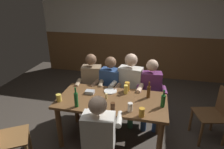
# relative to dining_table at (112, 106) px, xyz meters

# --- Properties ---
(ground_plane) EXTENTS (6.52, 6.52, 0.00)m
(ground_plane) POSITION_rel_dining_table_xyz_m (0.00, 0.06, -0.64)
(ground_plane) COLOR #423A33
(back_wall_upper) EXTENTS (5.29, 0.12, 1.38)m
(back_wall_upper) POSITION_rel_dining_table_xyz_m (0.00, 2.83, 1.24)
(back_wall_upper) COLOR silver
(back_wall_wainscot) EXTENTS (5.29, 0.12, 1.19)m
(back_wall_wainscot) POSITION_rel_dining_table_xyz_m (0.00, 2.83, -0.05)
(back_wall_wainscot) COLOR brown
(back_wall_wainscot) RESTS_ON ground_plane
(dining_table) EXTENTS (1.64, 0.82, 0.76)m
(dining_table) POSITION_rel_dining_table_xyz_m (0.00, 0.00, 0.00)
(dining_table) COLOR brown
(dining_table) RESTS_ON ground_plane
(person_0) EXTENTS (0.53, 0.57, 1.22)m
(person_0) POSITION_rel_dining_table_xyz_m (-0.54, 0.63, 0.03)
(person_0) COLOR #997F60
(person_0) RESTS_ON ground_plane
(person_1) EXTENTS (0.53, 0.57, 1.20)m
(person_1) POSITION_rel_dining_table_xyz_m (-0.19, 0.63, 0.02)
(person_1) COLOR #2D4C84
(person_1) RESTS_ON ground_plane
(person_2) EXTENTS (0.59, 0.57, 1.27)m
(person_2) POSITION_rel_dining_table_xyz_m (0.18, 0.65, 0.07)
(person_2) COLOR silver
(person_2) RESTS_ON ground_plane
(person_3) EXTENTS (0.53, 0.53, 1.19)m
(person_3) POSITION_rel_dining_table_xyz_m (0.56, 0.63, 0.01)
(person_3) COLOR #6B2D66
(person_3) RESTS_ON ground_plane
(person_4) EXTENTS (0.54, 0.56, 1.19)m
(person_4) POSITION_rel_dining_table_xyz_m (-0.01, -0.64, 0.02)
(person_4) COLOR silver
(person_4) RESTS_ON ground_plane
(chair_empty_near_left) EXTENTS (0.61, 0.61, 0.88)m
(chair_empty_near_left) POSITION_rel_dining_table_xyz_m (-1.28, -0.82, -0.16)
(chair_empty_near_left) COLOR brown
(chair_empty_near_left) RESTS_ON ground_plane
(chair_empty_far_end) EXTENTS (0.53, 0.53, 0.88)m
(chair_empty_far_end) POSITION_rel_dining_table_xyz_m (1.59, 0.40, -0.16)
(chair_empty_far_end) COLOR brown
(chair_empty_far_end) RESTS_ON ground_plane
(table_candle) EXTENTS (0.04, 0.04, 0.08)m
(table_candle) POSITION_rel_dining_table_xyz_m (-0.09, 0.01, 0.16)
(table_candle) COLOR #F9E08C
(table_candle) RESTS_ON dining_table
(condiment_caddy) EXTENTS (0.14, 0.10, 0.05)m
(condiment_caddy) POSITION_rel_dining_table_xyz_m (-0.38, 0.10, 0.14)
(condiment_caddy) COLOR #B2B7BC
(condiment_caddy) RESTS_ON dining_table
(plate_0) EXTENTS (0.21, 0.21, 0.01)m
(plate_0) POSITION_rel_dining_table_xyz_m (-0.08, 0.24, 0.12)
(plate_0) COLOR white
(plate_0) RESTS_ON dining_table
(bottle_0) EXTENTS (0.06, 0.06, 0.30)m
(bottle_0) POSITION_rel_dining_table_xyz_m (-0.44, -0.31, 0.23)
(bottle_0) COLOR #195923
(bottle_0) RESTS_ON dining_table
(bottle_1) EXTENTS (0.06, 0.06, 0.26)m
(bottle_1) POSITION_rel_dining_table_xyz_m (0.74, -0.04, 0.21)
(bottle_1) COLOR #195923
(bottle_1) RESTS_ON dining_table
(bottle_2) EXTENTS (0.06, 0.06, 0.26)m
(bottle_2) POSITION_rel_dining_table_xyz_m (0.53, 0.18, 0.22)
(bottle_2) COLOR #593314
(bottle_2) RESTS_ON dining_table
(pint_glass_0) EXTENTS (0.08, 0.08, 0.15)m
(pint_glass_0) POSITION_rel_dining_table_xyz_m (0.18, 0.33, 0.19)
(pint_glass_0) COLOR gold
(pint_glass_0) RESTS_ON dining_table
(pint_glass_1) EXTENTS (0.08, 0.08, 0.11)m
(pint_glass_1) POSITION_rel_dining_table_xyz_m (-0.75, -0.22, 0.17)
(pint_glass_1) COLOR #E5C64C
(pint_glass_1) RESTS_ON dining_table
(pint_glass_2) EXTENTS (0.07, 0.07, 0.12)m
(pint_glass_2) POSITION_rel_dining_table_xyz_m (0.31, -0.25, 0.18)
(pint_glass_2) COLOR white
(pint_glass_2) RESTS_ON dining_table
(pint_glass_3) EXTENTS (0.06, 0.06, 0.14)m
(pint_glass_3) POSITION_rel_dining_table_xyz_m (0.09, -0.32, 0.18)
(pint_glass_3) COLOR #4C2D19
(pint_glass_3) RESTS_ON dining_table
(pint_glass_4) EXTENTS (0.08, 0.08, 0.12)m
(pint_glass_4) POSITION_rel_dining_table_xyz_m (0.47, -0.34, 0.18)
(pint_glass_4) COLOR gold
(pint_glass_4) RESTS_ON dining_table
(pint_glass_5) EXTENTS (0.07, 0.07, 0.14)m
(pint_glass_5) POSITION_rel_dining_table_xyz_m (0.18, 0.23, 0.19)
(pint_glass_5) COLOR #E5C64C
(pint_glass_5) RESTS_ON dining_table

